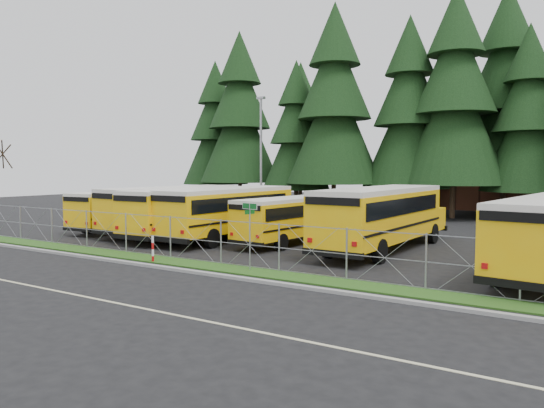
{
  "coord_description": "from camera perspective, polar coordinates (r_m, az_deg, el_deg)",
  "views": [
    {
      "loc": [
        13.29,
        -19.19,
        4.28
      ],
      "look_at": [
        -1.54,
        4.0,
        2.36
      ],
      "focal_mm": 35.0,
      "sensor_mm": 36.0,
      "label": 1
    }
  ],
  "objects": [
    {
      "name": "ground",
      "position": [
        23.73,
        -2.08,
        -6.4
      ],
      "size": [
        120.0,
        120.0,
        0.0
      ],
      "primitive_type": "plane",
      "color": "black",
      "rests_on": "ground"
    },
    {
      "name": "curb",
      "position": [
        21.29,
        -6.87,
        -7.47
      ],
      "size": [
        50.0,
        0.25,
        0.12
      ],
      "primitive_type": "cube",
      "color": "gray",
      "rests_on": "ground"
    },
    {
      "name": "grass_verge",
      "position": [
        22.37,
        -4.58,
        -6.97
      ],
      "size": [
        50.0,
        1.4,
        0.06
      ],
      "primitive_type": "cube",
      "color": "#244F16",
      "rests_on": "ground"
    },
    {
      "name": "road_lane_line",
      "position": [
        17.89,
        -17.06,
        -10.01
      ],
      "size": [
        50.0,
        0.12,
        0.01
      ],
      "primitive_type": "cube",
      "color": "beige",
      "rests_on": "ground"
    },
    {
      "name": "chainlink_fence",
      "position": [
        22.76,
        -3.52,
        -4.3
      ],
      "size": [
        44.0,
        0.1,
        2.0
      ],
      "primitive_type": null,
      "color": "#94959C",
      "rests_on": "ground"
    },
    {
      "name": "brick_building",
      "position": [
        59.65,
        25.6,
        2.38
      ],
      "size": [
        22.0,
        10.0,
        6.0
      ],
      "primitive_type": "cube",
      "color": "brown",
      "rests_on": "ground"
    },
    {
      "name": "bus_0",
      "position": [
        37.51,
        -15.0,
        -0.65
      ],
      "size": [
        3.27,
        10.33,
        2.66
      ],
      "primitive_type": null,
      "rotation": [
        0.0,
        0.0,
        0.09
      ],
      "color": "#FFB708",
      "rests_on": "ground"
    },
    {
      "name": "bus_1",
      "position": [
        34.84,
        -10.44,
        -0.64
      ],
      "size": [
        3.47,
        11.63,
        3.01
      ],
      "primitive_type": null,
      "rotation": [
        0.0,
        0.0,
        -0.07
      ],
      "color": "#FFB708",
      "rests_on": "ground"
    },
    {
      "name": "bus_2",
      "position": [
        32.85,
        -8.5,
        -0.91
      ],
      "size": [
        3.16,
        11.52,
        2.99
      ],
      "primitive_type": null,
      "rotation": [
        0.0,
        0.0,
        0.04
      ],
      "color": "#FFB708",
      "rests_on": "ground"
    },
    {
      "name": "bus_3",
      "position": [
        31.43,
        -4.27,
        -1.04
      ],
      "size": [
        2.91,
        11.7,
        3.06
      ],
      "primitive_type": null,
      "rotation": [
        0.0,
        0.0,
        -0.01
      ],
      "color": "#FFB708",
      "rests_on": "ground"
    },
    {
      "name": "bus_4",
      "position": [
        29.97,
        2.69,
        -1.72
      ],
      "size": [
        3.18,
        10.07,
        2.6
      ],
      "primitive_type": null,
      "rotation": [
        0.0,
        0.0,
        -0.09
      ],
      "color": "#FFB708",
      "rests_on": "ground"
    },
    {
      "name": "bus_6",
      "position": [
        27.67,
        11.93,
        -1.61
      ],
      "size": [
        3.25,
        12.44,
        3.24
      ],
      "primitive_type": null,
      "rotation": [
        0.0,
        0.0,
        -0.03
      ],
      "color": "#FFB708",
      "rests_on": "ground"
    },
    {
      "name": "street_sign",
      "position": [
        21.79,
        -2.4,
        -1.93
      ],
      "size": [
        0.83,
        0.55,
        2.81
      ],
      "color": "#94959C",
      "rests_on": "ground"
    },
    {
      "name": "striped_bollard",
      "position": [
        24.4,
        -12.7,
        -4.78
      ],
      "size": [
        0.11,
        0.11,
        1.2
      ],
      "primitive_type": "cylinder",
      "color": "#B20C0C",
      "rests_on": "ground"
    },
    {
      "name": "light_standard",
      "position": [
        44.75,
        -1.19,
        5.56
      ],
      "size": [
        0.7,
        0.35,
        10.14
      ],
      "color": "#94959C",
      "rests_on": "ground"
    },
    {
      "name": "conifer_0",
      "position": [
        60.33,
        -6.08,
        7.57
      ],
      "size": [
        7.29,
        7.29,
        16.13
      ],
      "primitive_type": null,
      "color": "black",
      "rests_on": "ground"
    },
    {
      "name": "conifer_1",
      "position": [
        56.19,
        -3.49,
        9.01
      ],
      "size": [
        8.31,
        8.31,
        18.39
      ],
      "primitive_type": null,
      "color": "black",
      "rests_on": "ground"
    },
    {
      "name": "conifer_2",
      "position": [
        51.17,
        2.62,
        7.29
      ],
      "size": [
        6.53,
        6.53,
        14.45
      ],
      "primitive_type": null,
      "color": "black",
      "rests_on": "ground"
    },
    {
      "name": "conifer_3",
      "position": [
        48.76,
        6.72,
        10.12
      ],
      "size": [
        8.59,
        8.59,
        19.0
      ],
      "primitive_type": null,
      "color": "black",
      "rests_on": "ground"
    },
    {
      "name": "conifer_4",
      "position": [
        48.37,
        14.5,
        9.14
      ],
      "size": [
        7.89,
        7.89,
        17.44
      ],
      "primitive_type": null,
      "color": "black",
      "rests_on": "ground"
    },
    {
      "name": "conifer_5",
      "position": [
        47.05,
        19.07,
        10.26
      ],
      "size": [
        8.67,
        8.67,
        19.18
      ],
      "primitive_type": null,
      "color": "black",
      "rests_on": "ground"
    },
    {
      "name": "conifer_6",
      "position": [
        47.34,
        25.81,
        7.91
      ],
      "size": [
        7.09,
        7.09,
        15.68
      ],
      "primitive_type": null,
      "color": "black",
      "rests_on": "ground"
    },
    {
      "name": "conifer_10",
      "position": [
        59.17,
        3.08,
        7.5
      ],
      "size": [
        7.15,
        7.15,
        15.8
      ],
      "primitive_type": null,
      "color": "black",
      "rests_on": "ground"
    },
    {
      "name": "conifer_11",
      "position": [
        55.78,
        15.32,
        6.88
      ],
      "size": [
        6.54,
        6.54,
        14.45
      ],
      "primitive_type": null,
      "color": "black",
      "rests_on": "ground"
    },
    {
      "name": "conifer_12",
      "position": [
        50.92,
        23.84,
        10.13
      ],
      "size": [
        9.06,
        9.06,
        20.03
      ],
      "primitive_type": null,
      "color": "black",
      "rests_on": "ground"
    }
  ]
}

